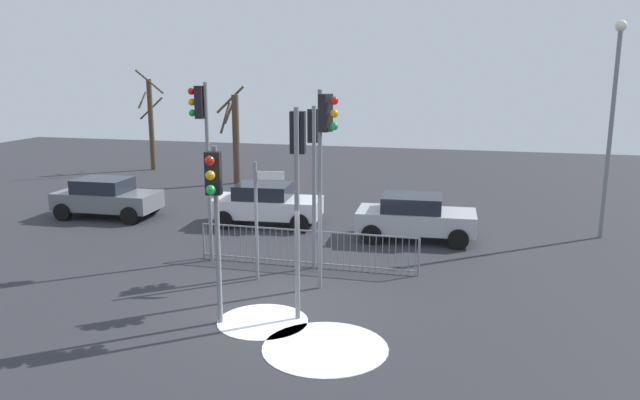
# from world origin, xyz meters

# --- Properties ---
(ground_plane) EXTENTS (60.00, 60.00, 0.00)m
(ground_plane) POSITION_xyz_m (0.00, 0.00, 0.00)
(ground_plane) COLOR #2D2D33
(traffic_light_foreground_right) EXTENTS (0.57, 0.32, 5.12)m
(traffic_light_foreground_right) POSITION_xyz_m (-2.98, 2.93, 3.74)
(traffic_light_foreground_right) COLOR slate
(traffic_light_foreground_right) RESTS_ON ground
(traffic_light_rear_left) EXTENTS (0.35, 0.56, 3.92)m
(traffic_light_rear_left) POSITION_xyz_m (-0.79, -1.36, 2.87)
(traffic_light_rear_left) COLOR slate
(traffic_light_rear_left) RESTS_ON ground
(traffic_light_mid_left) EXTENTS (0.38, 0.54, 4.52)m
(traffic_light_mid_left) POSITION_xyz_m (0.20, 3.08, 3.31)
(traffic_light_mid_left) COLOR slate
(traffic_light_mid_left) RESTS_ON ground
(traffic_light_mid_right) EXTENTS (0.34, 0.57, 4.71)m
(traffic_light_mid_right) POSITION_xyz_m (0.77, -0.46, 3.45)
(traffic_light_mid_right) COLOR slate
(traffic_light_mid_right) RESTS_ON ground
(traffic_light_rear_right) EXTENTS (0.54, 0.38, 5.00)m
(traffic_light_rear_right) POSITION_xyz_m (0.92, 1.39, 3.65)
(traffic_light_rear_right) COLOR slate
(traffic_light_rear_right) RESTS_ON ground
(direction_sign_post) EXTENTS (0.78, 0.22, 3.16)m
(direction_sign_post) POSITION_xyz_m (-0.92, 1.68, 1.77)
(direction_sign_post) COLOR slate
(direction_sign_post) RESTS_ON ground
(pedestrian_guard_railing) EXTENTS (6.35, 0.14, 1.07)m
(pedestrian_guard_railing) POSITION_xyz_m (-0.00, 3.02, 0.55)
(pedestrian_guard_railing) COLOR slate
(pedestrian_guard_railing) RESTS_ON ground
(car_silver_trailing) EXTENTS (3.87, 2.06, 1.47)m
(car_silver_trailing) POSITION_xyz_m (2.69, 6.59, 0.77)
(car_silver_trailing) COLOR #B2B5BA
(car_silver_trailing) RESTS_ON ground
(car_white_far) EXTENTS (3.91, 2.15, 1.47)m
(car_white_far) POSITION_xyz_m (-2.65, 7.30, 0.77)
(car_white_far) COLOR silver
(car_white_far) RESTS_ON ground
(car_grey_near) EXTENTS (3.84, 2.01, 1.47)m
(car_grey_near) POSITION_xyz_m (-8.83, 6.93, 0.77)
(car_grey_near) COLOR slate
(car_grey_near) RESTS_ON ground
(street_lamp) EXTENTS (0.36, 0.36, 6.96)m
(street_lamp) POSITION_xyz_m (8.65, 8.32, 4.24)
(street_lamp) COLOR slate
(street_lamp) RESTS_ON ground
(bare_tree_left) EXTENTS (1.85, 1.86, 5.43)m
(bare_tree_left) POSITION_xyz_m (-12.67, 17.37, 2.62)
(bare_tree_left) COLOR #473828
(bare_tree_left) RESTS_ON ground
(bare_tree_centre) EXTENTS (1.19, 1.58, 4.65)m
(bare_tree_centre) POSITION_xyz_m (-6.70, 14.64, 2.31)
(bare_tree_centre) COLOR #473828
(bare_tree_centre) RESTS_ON ground
(snow_patch_kerb) EXTENTS (2.02, 2.02, 0.01)m
(snow_patch_kerb) POSITION_xyz_m (0.07, -0.94, 0.01)
(snow_patch_kerb) COLOR white
(snow_patch_kerb) RESTS_ON ground
(snow_patch_island) EXTENTS (2.55, 2.55, 0.01)m
(snow_patch_island) POSITION_xyz_m (1.72, -1.89, 0.01)
(snow_patch_island) COLOR white
(snow_patch_island) RESTS_ON ground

